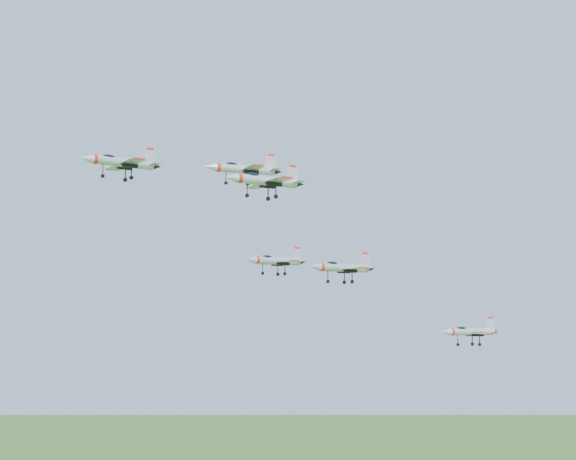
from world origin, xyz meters
name	(u,v)px	position (x,y,z in m)	size (l,w,h in m)	color
jet_lead	(121,162)	(-15.78, 12.80, 141.47)	(13.34, 11.18, 3.57)	#B8BCC6
jet_left_high	(243,169)	(0.85, 3.50, 140.08)	(12.56, 10.35, 3.36)	#B8BCC6
jet_right_high	(265,180)	(-3.18, -14.71, 135.08)	(11.65, 9.67, 3.11)	#B8BCC6
jet_left_low	(276,261)	(8.49, 8.49, 126.64)	(11.36, 9.51, 3.04)	#B8BCC6
jet_right_low	(342,267)	(10.75, -9.67, 124.51)	(10.90, 9.04, 2.91)	#B8BCC6
jet_trail	(470,332)	(35.06, -6.29, 115.40)	(10.68, 8.80, 2.86)	#B8BCC6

